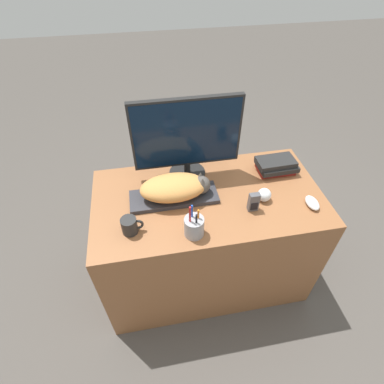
{
  "coord_description": "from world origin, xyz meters",
  "views": [
    {
      "loc": [
        -0.29,
        -0.77,
        1.87
      ],
      "look_at": [
        -0.09,
        0.31,
        0.81
      ],
      "focal_mm": 28.0,
      "sensor_mm": 36.0,
      "label": 1
    }
  ],
  "objects_px": {
    "cat": "(177,187)",
    "computer_mouse": "(312,203)",
    "phone": "(254,202)",
    "baseball": "(264,195)",
    "coffee_mug": "(130,226)",
    "book_stack": "(276,165)",
    "pen_cup": "(194,226)",
    "keyboard": "(174,197)",
    "monitor": "(187,137)"
  },
  "relations": [
    {
      "from": "cat",
      "to": "computer_mouse",
      "type": "bearing_deg",
      "value": -14.57
    },
    {
      "from": "cat",
      "to": "phone",
      "type": "relative_size",
      "value": 3.45
    },
    {
      "from": "cat",
      "to": "computer_mouse",
      "type": "xyz_separation_m",
      "value": [
        0.68,
        -0.18,
        -0.06
      ]
    },
    {
      "from": "baseball",
      "to": "cat",
      "type": "bearing_deg",
      "value": 168.24
    },
    {
      "from": "computer_mouse",
      "to": "coffee_mug",
      "type": "distance_m",
      "value": 0.92
    },
    {
      "from": "phone",
      "to": "coffee_mug",
      "type": "bearing_deg",
      "value": -176.91
    },
    {
      "from": "computer_mouse",
      "to": "book_stack",
      "type": "xyz_separation_m",
      "value": [
        -0.08,
        0.3,
        0.02
      ]
    },
    {
      "from": "baseball",
      "to": "book_stack",
      "type": "bearing_deg",
      "value": 55.23
    },
    {
      "from": "computer_mouse",
      "to": "pen_cup",
      "type": "height_order",
      "value": "pen_cup"
    },
    {
      "from": "pen_cup",
      "to": "book_stack",
      "type": "height_order",
      "value": "pen_cup"
    },
    {
      "from": "pen_cup",
      "to": "baseball",
      "type": "distance_m",
      "value": 0.43
    },
    {
      "from": "keyboard",
      "to": "phone",
      "type": "bearing_deg",
      "value": -21.17
    },
    {
      "from": "monitor",
      "to": "coffee_mug",
      "type": "height_order",
      "value": "monitor"
    },
    {
      "from": "pen_cup",
      "to": "phone",
      "type": "relative_size",
      "value": 1.82
    },
    {
      "from": "phone",
      "to": "book_stack",
      "type": "height_order",
      "value": "phone"
    },
    {
      "from": "keyboard",
      "to": "coffee_mug",
      "type": "bearing_deg",
      "value": -141.9
    },
    {
      "from": "monitor",
      "to": "pen_cup",
      "type": "height_order",
      "value": "monitor"
    },
    {
      "from": "keyboard",
      "to": "coffee_mug",
      "type": "xyz_separation_m",
      "value": [
        -0.23,
        -0.18,
        0.03
      ]
    },
    {
      "from": "monitor",
      "to": "baseball",
      "type": "bearing_deg",
      "value": -37.54
    },
    {
      "from": "keyboard",
      "to": "coffee_mug",
      "type": "relative_size",
      "value": 4.4
    },
    {
      "from": "keyboard",
      "to": "monitor",
      "type": "relative_size",
      "value": 0.8
    },
    {
      "from": "baseball",
      "to": "computer_mouse",
      "type": "bearing_deg",
      "value": -19.77
    },
    {
      "from": "cat",
      "to": "monitor",
      "type": "relative_size",
      "value": 0.64
    },
    {
      "from": "baseball",
      "to": "phone",
      "type": "relative_size",
      "value": 0.68
    },
    {
      "from": "keyboard",
      "to": "book_stack",
      "type": "distance_m",
      "value": 0.62
    },
    {
      "from": "monitor",
      "to": "baseball",
      "type": "xyz_separation_m",
      "value": [
        0.36,
        -0.28,
        -0.22
      ]
    },
    {
      "from": "keyboard",
      "to": "book_stack",
      "type": "relative_size",
      "value": 1.97
    },
    {
      "from": "keyboard",
      "to": "computer_mouse",
      "type": "height_order",
      "value": "computer_mouse"
    },
    {
      "from": "keyboard",
      "to": "cat",
      "type": "bearing_deg",
      "value": 0.0
    },
    {
      "from": "book_stack",
      "to": "computer_mouse",
      "type": "bearing_deg",
      "value": -74.39
    },
    {
      "from": "keyboard",
      "to": "book_stack",
      "type": "xyz_separation_m",
      "value": [
        0.61,
        0.12,
        0.03
      ]
    },
    {
      "from": "computer_mouse",
      "to": "coffee_mug",
      "type": "relative_size",
      "value": 1.0
    },
    {
      "from": "cat",
      "to": "baseball",
      "type": "distance_m",
      "value": 0.46
    },
    {
      "from": "monitor",
      "to": "coffee_mug",
      "type": "distance_m",
      "value": 0.54
    },
    {
      "from": "cat",
      "to": "coffee_mug",
      "type": "bearing_deg",
      "value": -143.75
    },
    {
      "from": "computer_mouse",
      "to": "pen_cup",
      "type": "bearing_deg",
      "value": -173.53
    },
    {
      "from": "cat",
      "to": "book_stack",
      "type": "relative_size",
      "value": 1.56
    },
    {
      "from": "cat",
      "to": "coffee_mug",
      "type": "height_order",
      "value": "cat"
    },
    {
      "from": "keyboard",
      "to": "baseball",
      "type": "relative_size",
      "value": 6.44
    },
    {
      "from": "book_stack",
      "to": "coffee_mug",
      "type": "bearing_deg",
      "value": -160.22
    },
    {
      "from": "cat",
      "to": "phone",
      "type": "height_order",
      "value": "cat"
    },
    {
      "from": "coffee_mug",
      "to": "keyboard",
      "type": "bearing_deg",
      "value": 38.1
    },
    {
      "from": "keyboard",
      "to": "pen_cup",
      "type": "distance_m",
      "value": 0.26
    },
    {
      "from": "cat",
      "to": "computer_mouse",
      "type": "distance_m",
      "value": 0.7
    },
    {
      "from": "book_stack",
      "to": "cat",
      "type": "bearing_deg",
      "value": -168.45
    },
    {
      "from": "coffee_mug",
      "to": "phone",
      "type": "xyz_separation_m",
      "value": [
        0.61,
        0.03,
        0.01
      ]
    },
    {
      "from": "keyboard",
      "to": "phone",
      "type": "relative_size",
      "value": 4.36
    },
    {
      "from": "monitor",
      "to": "baseball",
      "type": "height_order",
      "value": "monitor"
    },
    {
      "from": "cat",
      "to": "baseball",
      "type": "height_order",
      "value": "cat"
    },
    {
      "from": "keyboard",
      "to": "monitor",
      "type": "xyz_separation_m",
      "value": [
        0.1,
        0.18,
        0.24
      ]
    }
  ]
}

